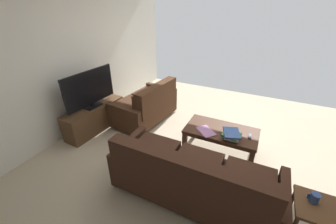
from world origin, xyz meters
The scene contains 12 objects.
ground_plane centered at (0.00, 0.00, 0.00)m, with size 5.21×5.93×0.01m, color #B7A88E.
wall_right centered at (2.60, 0.00, 1.43)m, with size 0.12×5.93×2.86m, color silver.
sofa_main centered at (-0.08, 0.92, 0.36)m, with size 2.07×0.82×0.86m.
loveseat_near centered at (1.45, -0.56, 0.36)m, with size 0.94×1.43×0.85m.
coffee_table centered at (-0.18, -0.16, 0.38)m, with size 1.13×0.61×0.45m.
end_table centered at (-1.33, 0.97, 0.48)m, with size 0.40×0.40×0.62m.
tv_stand centered at (2.20, 0.17, 0.25)m, with size 0.46×1.29×0.50m.
flat_tv centered at (2.20, 0.17, 0.86)m, with size 0.22×1.09×0.69m.
coffee_mug centered at (-1.27, 0.93, 0.67)m, with size 0.10×0.08×0.10m.
book_stack centered at (-0.36, 0.01, 0.51)m, with size 0.31×0.35×0.11m.
tv_remote centered at (-0.60, -0.16, 0.46)m, with size 0.05×0.16×0.02m.
loose_magazine centered at (0.04, -0.01, 0.46)m, with size 0.20×0.31×0.01m, color #996699.
Camera 1 is at (-0.63, 2.72, 2.29)m, focal length 22.29 mm.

